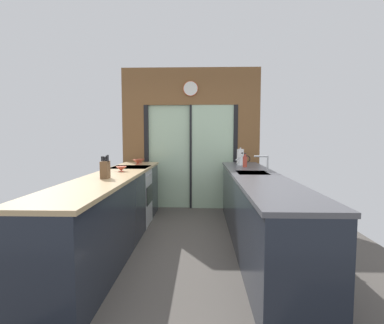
{
  "coord_description": "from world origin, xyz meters",
  "views": [
    {
      "loc": [
        0.22,
        -3.52,
        1.4
      ],
      "look_at": [
        0.07,
        0.84,
        1.03
      ],
      "focal_mm": 28.64,
      "sensor_mm": 36.0,
      "label": 1
    }
  ],
  "objects_px": {
    "soap_bottle": "(245,161)",
    "kettle": "(242,159)",
    "oven_range": "(131,196)",
    "mixing_bowl_near": "(121,169)",
    "mixing_bowl_mid": "(138,162)",
    "mixing_bowl_far": "(141,161)",
    "paper_towel_roll": "(240,157)",
    "knife_block": "(105,169)"
  },
  "relations": [
    {
      "from": "knife_block",
      "to": "paper_towel_roll",
      "type": "bearing_deg",
      "value": 47.29
    },
    {
      "from": "mixing_bowl_near",
      "to": "soap_bottle",
      "type": "relative_size",
      "value": 0.69
    },
    {
      "from": "mixing_bowl_far",
      "to": "knife_block",
      "type": "relative_size",
      "value": 0.55
    },
    {
      "from": "paper_towel_roll",
      "to": "mixing_bowl_mid",
      "type": "bearing_deg",
      "value": -175.33
    },
    {
      "from": "mixing_bowl_mid",
      "to": "paper_towel_roll",
      "type": "height_order",
      "value": "paper_towel_roll"
    },
    {
      "from": "oven_range",
      "to": "mixing_bowl_near",
      "type": "xyz_separation_m",
      "value": [
        0.02,
        -0.63,
        0.5
      ]
    },
    {
      "from": "soap_bottle",
      "to": "paper_towel_roll",
      "type": "distance_m",
      "value": 0.58
    },
    {
      "from": "oven_range",
      "to": "soap_bottle",
      "type": "bearing_deg",
      "value": 0.59
    },
    {
      "from": "mixing_bowl_far",
      "to": "knife_block",
      "type": "height_order",
      "value": "knife_block"
    },
    {
      "from": "soap_bottle",
      "to": "paper_towel_roll",
      "type": "xyz_separation_m",
      "value": [
        0.0,
        0.58,
        0.04
      ]
    },
    {
      "from": "mixing_bowl_mid",
      "to": "knife_block",
      "type": "bearing_deg",
      "value": -90.0
    },
    {
      "from": "mixing_bowl_mid",
      "to": "knife_block",
      "type": "relative_size",
      "value": 0.64
    },
    {
      "from": "mixing_bowl_mid",
      "to": "paper_towel_roll",
      "type": "bearing_deg",
      "value": 4.67
    },
    {
      "from": "paper_towel_roll",
      "to": "oven_range",
      "type": "bearing_deg",
      "value": -161.6
    },
    {
      "from": "oven_range",
      "to": "mixing_bowl_mid",
      "type": "distance_m",
      "value": 0.68
    },
    {
      "from": "mixing_bowl_far",
      "to": "paper_towel_roll",
      "type": "distance_m",
      "value": 1.78
    },
    {
      "from": "mixing_bowl_near",
      "to": "soap_bottle",
      "type": "xyz_separation_m",
      "value": [
        1.78,
        0.65,
        0.05
      ]
    },
    {
      "from": "mixing_bowl_mid",
      "to": "knife_block",
      "type": "xyz_separation_m",
      "value": [
        0.0,
        -1.78,
        0.06
      ]
    },
    {
      "from": "mixing_bowl_far",
      "to": "knife_block",
      "type": "bearing_deg",
      "value": -90.0
    },
    {
      "from": "oven_range",
      "to": "mixing_bowl_mid",
      "type": "height_order",
      "value": "mixing_bowl_mid"
    },
    {
      "from": "oven_range",
      "to": "soap_bottle",
      "type": "relative_size",
      "value": 4.19
    },
    {
      "from": "soap_bottle",
      "to": "oven_range",
      "type": "bearing_deg",
      "value": -179.41
    },
    {
      "from": "kettle",
      "to": "soap_bottle",
      "type": "distance_m",
      "value": 0.34
    },
    {
      "from": "soap_bottle",
      "to": "kettle",
      "type": "bearing_deg",
      "value": 89.62
    },
    {
      "from": "mixing_bowl_far",
      "to": "kettle",
      "type": "height_order",
      "value": "kettle"
    },
    {
      "from": "mixing_bowl_near",
      "to": "soap_bottle",
      "type": "distance_m",
      "value": 1.9
    },
    {
      "from": "mixing_bowl_far",
      "to": "kettle",
      "type": "relative_size",
      "value": 0.59
    },
    {
      "from": "knife_block",
      "to": "soap_bottle",
      "type": "xyz_separation_m",
      "value": [
        1.78,
        1.35,
        -0.01
      ]
    },
    {
      "from": "oven_range",
      "to": "kettle",
      "type": "distance_m",
      "value": 1.92
    },
    {
      "from": "paper_towel_roll",
      "to": "mixing_bowl_near",
      "type": "bearing_deg",
      "value": -145.31
    },
    {
      "from": "mixing_bowl_near",
      "to": "paper_towel_roll",
      "type": "distance_m",
      "value": 2.17
    },
    {
      "from": "oven_range",
      "to": "paper_towel_roll",
      "type": "bearing_deg",
      "value": 18.4
    },
    {
      "from": "mixing_bowl_near",
      "to": "mixing_bowl_mid",
      "type": "distance_m",
      "value": 1.09
    },
    {
      "from": "oven_range",
      "to": "mixing_bowl_mid",
      "type": "xyz_separation_m",
      "value": [
        0.02,
        0.45,
        0.51
      ]
    },
    {
      "from": "kettle",
      "to": "mixing_bowl_near",
      "type": "bearing_deg",
      "value": -150.86
    },
    {
      "from": "mixing_bowl_far",
      "to": "paper_towel_roll",
      "type": "relative_size",
      "value": 0.52
    },
    {
      "from": "mixing_bowl_far",
      "to": "soap_bottle",
      "type": "distance_m",
      "value": 1.91
    },
    {
      "from": "mixing_bowl_near",
      "to": "mixing_bowl_mid",
      "type": "bearing_deg",
      "value": 90.0
    },
    {
      "from": "mixing_bowl_mid",
      "to": "kettle",
      "type": "bearing_deg",
      "value": -2.98
    },
    {
      "from": "oven_range",
      "to": "mixing_bowl_near",
      "type": "bearing_deg",
      "value": -88.33
    },
    {
      "from": "oven_range",
      "to": "knife_block",
      "type": "relative_size",
      "value": 3.39
    },
    {
      "from": "mixing_bowl_mid",
      "to": "soap_bottle",
      "type": "relative_size",
      "value": 0.79
    }
  ]
}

